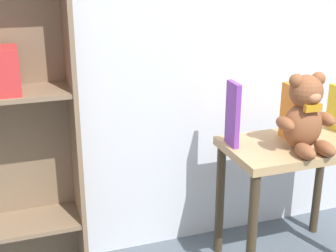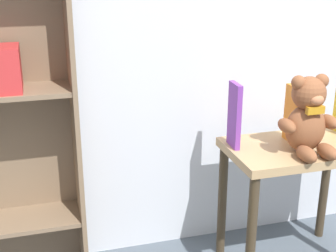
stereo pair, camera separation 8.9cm
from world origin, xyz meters
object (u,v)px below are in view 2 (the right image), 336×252
Objects in this scene: book_standing_purple at (234,115)px; book_standing_orange at (294,114)px; teddy_bear at (308,118)px; display_table at (296,168)px.

book_standing_orange is at bearing -0.18° from book_standing_purple.
teddy_bear reaches higher than book_standing_purple.
book_standing_purple is at bearing 166.17° from display_table.
book_standing_purple reaches higher than display_table.
display_table is at bearing 79.76° from teddy_bear.
teddy_bear is 0.13m from book_standing_orange.
book_standing_purple is at bearing 175.86° from book_standing_orange.
display_table is 0.36m from book_standing_purple.
book_standing_purple is (-0.25, 0.14, -0.01)m from teddy_bear.
book_standing_purple is (-0.26, 0.07, 0.24)m from display_table.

